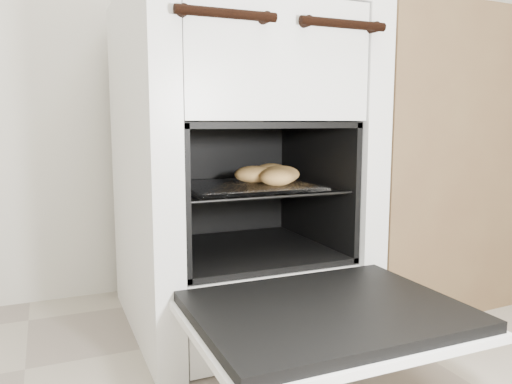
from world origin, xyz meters
TOP-DOWN VIEW (x-y plane):
  - stove at (-0.05, 1.14)m, footprint 0.65×0.73m
  - oven_door at (-0.05, 0.59)m, footprint 0.59×0.46m
  - oven_rack at (-0.05, 1.07)m, footprint 0.47×0.46m
  - foil_sheet at (-0.05, 1.04)m, footprint 0.37×0.33m
  - baked_rolls at (0.03, 1.05)m, footprint 0.25×0.31m
  - counter at (0.80, 1.21)m, footprint 1.02×0.71m

SIDE VIEW (x-z plane):
  - oven_door at x=-0.05m, z-range 0.20..0.24m
  - oven_rack at x=-0.05m, z-range 0.43..0.44m
  - foil_sheet at x=-0.05m, z-range 0.44..0.45m
  - baked_rolls at x=0.03m, z-range 0.45..0.50m
  - stove at x=-0.05m, z-range -0.01..0.99m
  - counter at x=0.80m, z-range 0.00..0.99m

